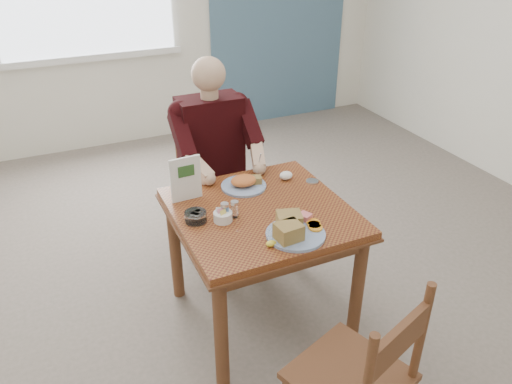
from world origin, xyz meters
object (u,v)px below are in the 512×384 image
table (261,226)px  chair_far (212,188)px  diner (215,149)px  far_plate (245,183)px  near_plate (293,229)px  chair_near (359,381)px

table → chair_far: 0.81m
diner → far_plate: size_ratio=4.28×
chair_far → diner: (0.00, -0.09, 0.33)m
table → far_plate: far_plate is taller
chair_far → near_plate: (0.04, -1.09, 0.31)m
near_plate → far_plate: (-0.02, 0.55, -0.01)m
near_plate → chair_near: bearing=-94.1°
chair_near → diner: bearing=89.5°
chair_far → diner: size_ratio=0.69×
diner → far_plate: (0.02, -0.45, -0.03)m
chair_far → table: bearing=-90.0°
chair_far → near_plate: size_ratio=2.99×
chair_far → chair_near: bearing=-90.4°
near_plate → diner: bearing=92.0°
diner → far_plate: bearing=-87.9°
table → diner: (0.00, 0.71, 0.17)m
chair_near → diner: (0.01, 1.68, 0.33)m
near_plate → chair_far: bearing=91.8°
diner → far_plate: 0.45m
chair_near → diner: 1.71m
table → near_plate: 0.33m
table → near_plate: bearing=-83.1°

